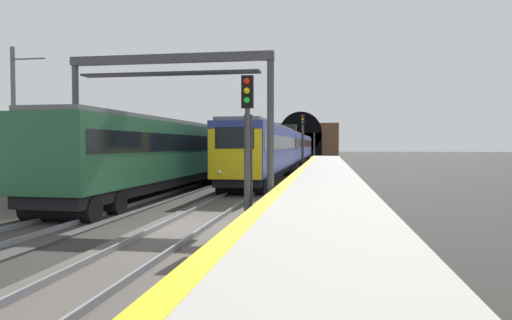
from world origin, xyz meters
name	(u,v)px	position (x,y,z in m)	size (l,w,h in m)	color
ground_plane	(188,228)	(0.00, 0.00, 0.00)	(320.00, 320.00, 0.00)	#282623
platform_right	(321,217)	(0.00, -4.18, 0.46)	(112.00, 3.79, 0.91)	#9E9B93
platform_right_edge_strip	(267,200)	(0.00, -2.53, 0.92)	(112.00, 0.50, 0.01)	yellow
track_main_line	(188,226)	(0.00, 0.00, 0.04)	(160.00, 2.77, 0.21)	#4C4742
track_adjacent_line	(62,223)	(0.00, 4.37, 0.04)	(160.00, 3.09, 0.21)	#383533
train_main_approaching	(289,147)	(37.92, 0.00, 2.31)	(60.55, 2.93, 4.93)	navy
train_adjacent_platform	(206,150)	(17.97, 4.37, 2.25)	(37.75, 3.28, 4.82)	#235638
railway_signal_near	(248,135)	(0.66, -1.80, 2.97)	(0.39, 0.38, 4.87)	#38383D
railway_signal_mid	(303,137)	(33.48, -1.80, 3.47)	(0.39, 0.38, 5.78)	#38383D
railway_signal_far	(314,142)	(75.03, -1.80, 3.06)	(0.39, 0.38, 5.03)	#4C4C54
overhead_signal_gantry	(170,91)	(4.41, 2.19, 4.91)	(0.70, 8.81, 6.41)	#3F3F47
tunnel_portal	(301,139)	(98.35, 2.19, 4.01)	(2.31, 18.52, 10.75)	brown
catenary_mast_near	(14,121)	(6.25, 10.82, 3.80)	(0.22, 1.83, 7.41)	#595B60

